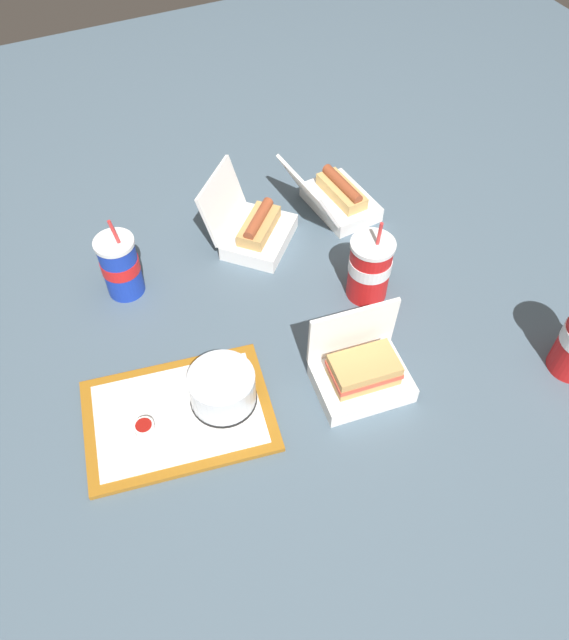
% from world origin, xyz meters
% --- Properties ---
extents(ground_plane, '(3.20, 3.20, 0.00)m').
position_xyz_m(ground_plane, '(0.00, 0.00, 0.00)').
color(ground_plane, '#4C6070').
extents(food_tray, '(0.41, 0.32, 0.01)m').
position_xyz_m(food_tray, '(-0.33, -0.10, 0.01)').
color(food_tray, '#A56619').
rests_on(food_tray, ground_plane).
extents(cake_container, '(0.14, 0.14, 0.08)m').
position_xyz_m(cake_container, '(-0.23, -0.10, 0.05)').
color(cake_container, black).
rests_on(cake_container, food_tray).
extents(ketchup_cup, '(0.04, 0.04, 0.02)m').
position_xyz_m(ketchup_cup, '(-0.40, -0.11, 0.03)').
color(ketchup_cup, white).
rests_on(ketchup_cup, food_tray).
extents(napkin_stack, '(0.12, 0.12, 0.00)m').
position_xyz_m(napkin_stack, '(-0.37, -0.14, 0.02)').
color(napkin_stack, white).
rests_on(napkin_stack, food_tray).
extents(plastic_fork, '(0.11, 0.02, 0.00)m').
position_xyz_m(plastic_fork, '(-0.36, -0.04, 0.02)').
color(plastic_fork, white).
rests_on(plastic_fork, food_tray).
extents(clamshell_hotdog_right, '(0.22, 0.22, 0.16)m').
position_xyz_m(clamshell_hotdog_right, '(0.25, 0.33, 0.04)').
color(clamshell_hotdog_right, white).
rests_on(clamshell_hotdog_right, ground_plane).
extents(clamshell_sandwich_corner, '(0.20, 0.16, 0.18)m').
position_xyz_m(clamshell_sandwich_corner, '(0.04, -0.18, 0.04)').
color(clamshell_sandwich_corner, white).
rests_on(clamshell_sandwich_corner, ground_plane).
extents(clamshell_hotdog_back, '(0.26, 0.26, 0.18)m').
position_xyz_m(clamshell_hotdog_back, '(0.01, 0.30, 0.04)').
color(clamshell_hotdog_back, white).
rests_on(clamshell_hotdog_back, ground_plane).
extents(soda_cup_right, '(0.09, 0.09, 0.22)m').
position_xyz_m(soda_cup_right, '(-0.33, 0.28, 0.08)').
color(soda_cup_right, '#1938B7').
rests_on(soda_cup_right, ground_plane).
extents(soda_cup_back, '(0.10, 0.10, 0.22)m').
position_xyz_m(soda_cup_back, '(0.18, 0.04, 0.08)').
color(soda_cup_back, red).
rests_on(soda_cup_back, ground_plane).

